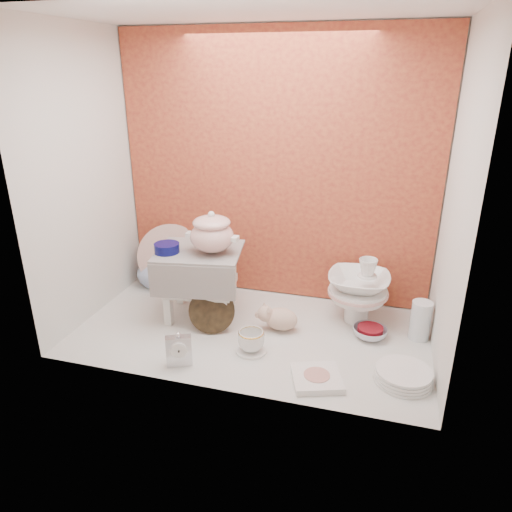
{
  "coord_description": "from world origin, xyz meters",
  "views": [
    {
      "loc": [
        0.61,
        -2.06,
        1.29
      ],
      "look_at": [
        0.02,
        0.02,
        0.42
      ],
      "focal_mm": 33.14,
      "sensor_mm": 36.0,
      "label": 1
    }
  ],
  "objects_px": {
    "floral_platter": "(171,257)",
    "gold_rim_teacup": "(251,340)",
    "soup_tureen": "(212,232)",
    "mantel_clock": "(179,349)",
    "blue_white_vase": "(154,270)",
    "porcelain_tower": "(358,290)",
    "crystal_bowl": "(370,333)",
    "plush_pig": "(281,319)",
    "dinner_plate_stack": "(403,375)",
    "step_stool": "(201,283)"
  },
  "relations": [
    {
      "from": "plush_pig",
      "to": "gold_rim_teacup",
      "type": "height_order",
      "value": "plush_pig"
    },
    {
      "from": "soup_tureen",
      "to": "blue_white_vase",
      "type": "height_order",
      "value": "soup_tureen"
    },
    {
      "from": "mantel_clock",
      "to": "soup_tureen",
      "type": "bearing_deg",
      "value": 65.23
    },
    {
      "from": "soup_tureen",
      "to": "mantel_clock",
      "type": "relative_size",
      "value": 1.56
    },
    {
      "from": "step_stool",
      "to": "plush_pig",
      "type": "xyz_separation_m",
      "value": [
        0.46,
        -0.04,
        -0.13
      ]
    },
    {
      "from": "soup_tureen",
      "to": "porcelain_tower",
      "type": "bearing_deg",
      "value": 13.76
    },
    {
      "from": "mantel_clock",
      "to": "plush_pig",
      "type": "xyz_separation_m",
      "value": [
        0.38,
        0.44,
        -0.02
      ]
    },
    {
      "from": "soup_tureen",
      "to": "dinner_plate_stack",
      "type": "bearing_deg",
      "value": -17.27
    },
    {
      "from": "plush_pig",
      "to": "floral_platter",
      "type": "bearing_deg",
      "value": 165.44
    },
    {
      "from": "crystal_bowl",
      "to": "plush_pig",
      "type": "bearing_deg",
      "value": -173.58
    },
    {
      "from": "mantel_clock",
      "to": "porcelain_tower",
      "type": "relative_size",
      "value": 0.46
    },
    {
      "from": "crystal_bowl",
      "to": "soup_tureen",
      "type": "bearing_deg",
      "value": -178.35
    },
    {
      "from": "step_stool",
      "to": "floral_platter",
      "type": "relative_size",
      "value": 1.09
    },
    {
      "from": "floral_platter",
      "to": "crystal_bowl",
      "type": "xyz_separation_m",
      "value": [
        1.23,
        -0.29,
        -0.17
      ]
    },
    {
      "from": "step_stool",
      "to": "gold_rim_teacup",
      "type": "xyz_separation_m",
      "value": [
        0.37,
        -0.28,
        -0.13
      ]
    },
    {
      "from": "gold_rim_teacup",
      "to": "floral_platter",
      "type": "bearing_deg",
      "value": 139.94
    },
    {
      "from": "gold_rim_teacup",
      "to": "crystal_bowl",
      "type": "height_order",
      "value": "gold_rim_teacup"
    },
    {
      "from": "mantel_clock",
      "to": "gold_rim_teacup",
      "type": "relative_size",
      "value": 1.32
    },
    {
      "from": "step_stool",
      "to": "blue_white_vase",
      "type": "xyz_separation_m",
      "value": [
        -0.43,
        0.27,
        -0.08
      ]
    },
    {
      "from": "porcelain_tower",
      "to": "mantel_clock",
      "type": "bearing_deg",
      "value": -139.17
    },
    {
      "from": "step_stool",
      "to": "porcelain_tower",
      "type": "distance_m",
      "value": 0.85
    },
    {
      "from": "soup_tureen",
      "to": "gold_rim_teacup",
      "type": "height_order",
      "value": "soup_tureen"
    },
    {
      "from": "plush_pig",
      "to": "porcelain_tower",
      "type": "distance_m",
      "value": 0.44
    },
    {
      "from": "mantel_clock",
      "to": "plush_pig",
      "type": "height_order",
      "value": "mantel_clock"
    },
    {
      "from": "step_stool",
      "to": "blue_white_vase",
      "type": "distance_m",
      "value": 0.51
    },
    {
      "from": "floral_platter",
      "to": "mantel_clock",
      "type": "distance_m",
      "value": 0.88
    },
    {
      "from": "floral_platter",
      "to": "porcelain_tower",
      "type": "xyz_separation_m",
      "value": [
        1.15,
        -0.13,
        -0.01
      ]
    },
    {
      "from": "soup_tureen",
      "to": "crystal_bowl",
      "type": "height_order",
      "value": "soup_tureen"
    },
    {
      "from": "step_stool",
      "to": "gold_rim_teacup",
      "type": "bearing_deg",
      "value": -47.07
    },
    {
      "from": "floral_platter",
      "to": "gold_rim_teacup",
      "type": "height_order",
      "value": "floral_platter"
    },
    {
      "from": "blue_white_vase",
      "to": "gold_rim_teacup",
      "type": "relative_size",
      "value": 1.69
    },
    {
      "from": "dinner_plate_stack",
      "to": "mantel_clock",
      "type": "bearing_deg",
      "value": -171.18
    },
    {
      "from": "mantel_clock",
      "to": "dinner_plate_stack",
      "type": "height_order",
      "value": "mantel_clock"
    },
    {
      "from": "porcelain_tower",
      "to": "gold_rim_teacup",
      "type": "bearing_deg",
      "value": -135.7
    },
    {
      "from": "soup_tureen",
      "to": "floral_platter",
      "type": "relative_size",
      "value": 0.66
    },
    {
      "from": "blue_white_vase",
      "to": "porcelain_tower",
      "type": "xyz_separation_m",
      "value": [
        1.26,
        -0.1,
        0.08
      ]
    },
    {
      "from": "gold_rim_teacup",
      "to": "dinner_plate_stack",
      "type": "distance_m",
      "value": 0.71
    },
    {
      "from": "blue_white_vase",
      "to": "porcelain_tower",
      "type": "distance_m",
      "value": 1.27
    },
    {
      "from": "step_stool",
      "to": "gold_rim_teacup",
      "type": "relative_size",
      "value": 3.41
    },
    {
      "from": "gold_rim_teacup",
      "to": "porcelain_tower",
      "type": "distance_m",
      "value": 0.66
    },
    {
      "from": "soup_tureen",
      "to": "mantel_clock",
      "type": "xyz_separation_m",
      "value": [
        -0.0,
        -0.46,
        -0.41
      ]
    },
    {
      "from": "plush_pig",
      "to": "gold_rim_teacup",
      "type": "distance_m",
      "value": 0.26
    },
    {
      "from": "gold_rim_teacup",
      "to": "dinner_plate_stack",
      "type": "xyz_separation_m",
      "value": [
        0.71,
        -0.04,
        -0.03
      ]
    },
    {
      "from": "soup_tureen",
      "to": "gold_rim_teacup",
      "type": "bearing_deg",
      "value": -42.94
    },
    {
      "from": "soup_tureen",
      "to": "mantel_clock",
      "type": "bearing_deg",
      "value": -90.05
    },
    {
      "from": "mantel_clock",
      "to": "plush_pig",
      "type": "bearing_deg",
      "value": 24.27
    },
    {
      "from": "floral_platter",
      "to": "mantel_clock",
      "type": "bearing_deg",
      "value": -62.73
    },
    {
      "from": "soup_tureen",
      "to": "crystal_bowl",
      "type": "distance_m",
      "value": 0.96
    },
    {
      "from": "step_stool",
      "to": "dinner_plate_stack",
      "type": "distance_m",
      "value": 1.14
    },
    {
      "from": "blue_white_vase",
      "to": "plush_pig",
      "type": "relative_size",
      "value": 0.99
    }
  ]
}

